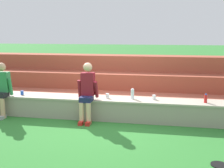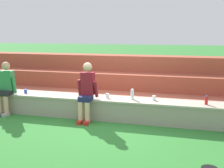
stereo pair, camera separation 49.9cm
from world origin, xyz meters
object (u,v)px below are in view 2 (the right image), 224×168
Objects in this scene: water_bottle_center_gap at (206,100)px; plastic_cup_right_end at (154,98)px; person_left_of_center at (87,91)px; plastic_cup_left_end at (107,96)px; person_far_left at (6,87)px; plastic_cup_middle at (26,91)px; water_bottle_near_left at (132,94)px.

water_bottle_center_gap is 1.87× the size of plastic_cup_right_end.
person_left_of_center is 0.54m from plastic_cup_left_end.
plastic_cup_right_end is (1.52, 0.35, -0.17)m from person_left_of_center.
plastic_cup_left_end is at bearing 6.53° from person_far_left.
plastic_cup_right_end is (-1.15, 0.09, -0.04)m from water_bottle_center_gap.
person_left_of_center is 1.80m from plastic_cup_middle.
water_bottle_near_left reaches higher than plastic_cup_middle.
water_bottle_center_gap is at bearing 3.11° from person_far_left.
plastic_cup_middle is at bearing 33.24° from person_far_left.
person_left_of_center is at bearing -166.91° from plastic_cup_right_end.
water_bottle_center_gap is (2.67, 0.26, -0.13)m from person_left_of_center.
plastic_cup_right_end is (0.51, 0.03, -0.06)m from water_bottle_near_left.
water_bottle_center_gap is (4.84, 0.26, -0.11)m from person_far_left.
person_far_left reaches higher than plastic_cup_left_end.
water_bottle_near_left is at bearing 177.94° from water_bottle_center_gap.
plastic_cup_left_end is (2.19, 0.04, 0.00)m from plastic_cup_middle.
person_left_of_center is (2.17, -0.00, 0.02)m from person_far_left.
water_bottle_near_left is at bearing 5.78° from person_far_left.
person_left_of_center is 5.48× the size of water_bottle_near_left.
person_left_of_center is 2.69m from water_bottle_center_gap.
plastic_cup_left_end is at bearing 35.31° from person_left_of_center.
plastic_cup_left_end is (-0.60, -0.03, -0.06)m from water_bottle_near_left.
person_left_of_center reaches higher than plastic_cup_right_end.
water_bottle_near_left is at bearing 17.62° from person_left_of_center.
person_far_left is at bearing -174.53° from plastic_cup_right_end.
water_bottle_near_left is 2.45× the size of plastic_cup_middle.
water_bottle_near_left is 2.80m from plastic_cup_middle.
person_left_of_center reaches higher than plastic_cup_left_end.
person_far_left reaches higher than plastic_cup_right_end.
plastic_cup_left_end reaches higher than plastic_cup_middle.
plastic_cup_left_end is 1.11m from plastic_cup_right_end.
person_left_of_center is at bearing -174.36° from water_bottle_center_gap.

